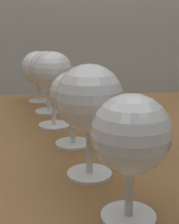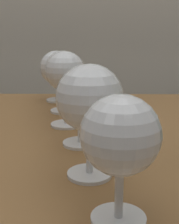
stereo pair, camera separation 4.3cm
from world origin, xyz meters
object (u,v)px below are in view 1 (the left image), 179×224
at_px(wine_glass_port, 131,137).
at_px(wine_glass_chardonnay, 53,74).
at_px(wine_glass_white, 38,69).
at_px(wine_glass_cabernet, 72,96).
at_px(wine_glass_pinot, 90,101).
at_px(wine_glass_amber, 47,71).

bearing_deg(wine_glass_port, wine_glass_chardonnay, 103.74).
bearing_deg(wine_glass_white, wine_glass_chardonnay, -79.33).
distance_m(wine_glass_chardonnay, wine_glass_white, 0.23).
bearing_deg(wine_glass_cabernet, wine_glass_pinot, -81.82).
bearing_deg(wine_glass_pinot, wine_glass_port, -73.43).
height_order(wine_glass_port, wine_glass_chardonnay, wine_glass_chardonnay).
bearing_deg(wine_glass_cabernet, wine_glass_port, -77.81).
distance_m(wine_glass_chardonnay, wine_glass_amber, 0.11).
xyz_separation_m(wine_glass_port, wine_glass_pinot, (-0.03, 0.11, 0.01)).
bearing_deg(wine_glass_white, wine_glass_amber, -76.24).
xyz_separation_m(wine_glass_port, wine_glass_chardonnay, (-0.08, 0.34, 0.02)).
bearing_deg(wine_glass_port, wine_glass_amber, 102.21).
xyz_separation_m(wine_glass_chardonnay, wine_glass_white, (-0.04, 0.22, -0.02)).
distance_m(wine_glass_cabernet, wine_glass_amber, 0.23).
bearing_deg(wine_glass_chardonnay, wine_glass_port, -76.26).
distance_m(wine_glass_port, wine_glass_cabernet, 0.23).
distance_m(wine_glass_pinot, wine_glass_cabernet, 0.12).
relative_size(wine_glass_amber, wine_glass_white, 1.06).
bearing_deg(wine_glass_pinot, wine_glass_chardonnay, 102.41).
height_order(wine_glass_pinot, wine_glass_white, wine_glass_pinot).
xyz_separation_m(wine_glass_pinot, wine_glass_cabernet, (-0.02, 0.12, -0.02)).
bearing_deg(wine_glass_amber, wine_glass_port, -77.79).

